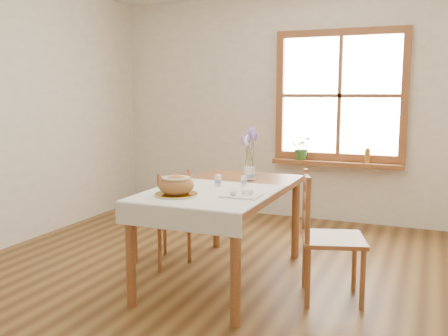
% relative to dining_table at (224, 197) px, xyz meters
% --- Properties ---
extents(ground, '(5.00, 5.00, 0.00)m').
position_rel_dining_table_xyz_m(ground, '(0.00, -0.30, -0.66)').
color(ground, brown).
rests_on(ground, ground).
extents(room_walls, '(4.60, 5.10, 2.65)m').
position_rel_dining_table_xyz_m(room_walls, '(0.00, -0.30, 1.04)').
color(room_walls, white).
rests_on(room_walls, ground).
extents(window, '(1.46, 0.08, 1.46)m').
position_rel_dining_table_xyz_m(window, '(0.50, 2.17, 0.79)').
color(window, '#98592E').
rests_on(window, ground).
extents(window_sill, '(1.46, 0.20, 0.05)m').
position_rel_dining_table_xyz_m(window_sill, '(0.50, 2.10, 0.03)').
color(window_sill, '#98592E').
rests_on(window_sill, ground).
extents(dining_table, '(0.90, 1.60, 0.75)m').
position_rel_dining_table_xyz_m(dining_table, '(0.00, 0.00, 0.00)').
color(dining_table, '#98592E').
rests_on(dining_table, ground).
extents(table_linen, '(0.91, 0.99, 0.01)m').
position_rel_dining_table_xyz_m(table_linen, '(0.00, -0.30, 0.09)').
color(table_linen, white).
rests_on(table_linen, dining_table).
extents(chair_left, '(0.52, 0.51, 0.83)m').
position_rel_dining_table_xyz_m(chair_left, '(-0.64, 0.13, -0.25)').
color(chair_left, '#98592E').
rests_on(chair_left, ground).
extents(chair_right, '(0.56, 0.54, 0.92)m').
position_rel_dining_table_xyz_m(chair_right, '(0.88, -0.07, -0.20)').
color(chair_right, '#98592E').
rests_on(chair_right, ground).
extents(bread_plate, '(0.33, 0.33, 0.02)m').
position_rel_dining_table_xyz_m(bread_plate, '(-0.16, -0.49, 0.10)').
color(bread_plate, silver).
rests_on(bread_plate, table_linen).
extents(bread_loaf, '(0.25, 0.25, 0.14)m').
position_rel_dining_table_xyz_m(bread_loaf, '(-0.16, -0.49, 0.18)').
color(bread_loaf, '#B3773F').
rests_on(bread_loaf, bread_plate).
extents(egg_napkin, '(0.26, 0.22, 0.01)m').
position_rel_dining_table_xyz_m(egg_napkin, '(0.27, -0.32, 0.10)').
color(egg_napkin, white).
rests_on(egg_napkin, table_linen).
extents(eggs, '(0.20, 0.18, 0.04)m').
position_rel_dining_table_xyz_m(eggs, '(0.27, -0.32, 0.13)').
color(eggs, white).
rests_on(eggs, egg_napkin).
extents(salt_shaker, '(0.07, 0.07, 0.10)m').
position_rel_dining_table_xyz_m(salt_shaker, '(-0.03, -0.06, 0.15)').
color(salt_shaker, silver).
rests_on(salt_shaker, table_linen).
extents(pepper_shaker, '(0.05, 0.05, 0.09)m').
position_rel_dining_table_xyz_m(pepper_shaker, '(0.15, 0.03, 0.14)').
color(pepper_shaker, silver).
rests_on(pepper_shaker, table_linen).
extents(flower_vase, '(0.12, 0.12, 0.11)m').
position_rel_dining_table_xyz_m(flower_vase, '(0.08, 0.36, 0.14)').
color(flower_vase, silver).
rests_on(flower_vase, dining_table).
extents(lavender_bouquet, '(0.17, 0.17, 0.32)m').
position_rel_dining_table_xyz_m(lavender_bouquet, '(0.08, 0.36, 0.35)').
color(lavender_bouquet, '#7B5EA7').
rests_on(lavender_bouquet, flower_vase).
extents(potted_plant, '(0.26, 0.29, 0.21)m').
position_rel_dining_table_xyz_m(potted_plant, '(0.10, 2.10, 0.15)').
color(potted_plant, '#35692A').
rests_on(potted_plant, window_sill).
extents(amber_bottle, '(0.07, 0.07, 0.17)m').
position_rel_dining_table_xyz_m(amber_bottle, '(0.84, 2.10, 0.13)').
color(amber_bottle, '#AC741F').
rests_on(amber_bottle, window_sill).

